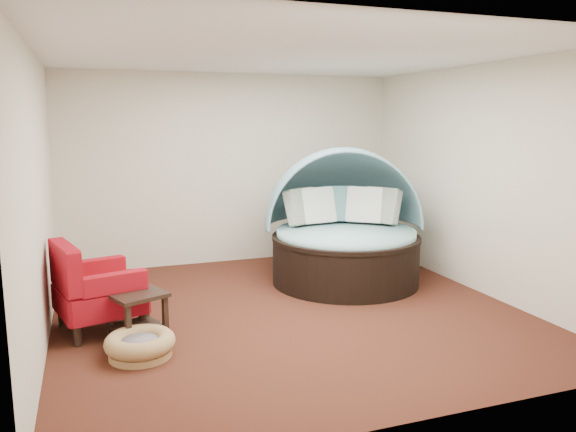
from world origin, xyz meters
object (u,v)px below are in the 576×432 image
object	(u,v)px
canopy_daybed	(344,219)
side_table	(137,309)
pet_basket	(140,345)
red_armchair	(94,290)

from	to	relation	value
canopy_daybed	side_table	size ratio (longest dim) A/B	3.81
pet_basket	red_armchair	world-z (taller)	red_armchair
canopy_daybed	pet_basket	size ratio (longest dim) A/B	2.90
canopy_daybed	side_table	xyz separation A→B (m)	(-2.79, -1.19, -0.52)
pet_basket	red_armchair	size ratio (longest dim) A/B	0.86
canopy_daybed	red_armchair	size ratio (longest dim) A/B	2.50
pet_basket	side_table	size ratio (longest dim) A/B	1.31
red_armchair	canopy_daybed	bearing A→B (deg)	-0.03
pet_basket	red_armchair	distance (m)	0.96
pet_basket	side_table	bearing A→B (deg)	87.26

